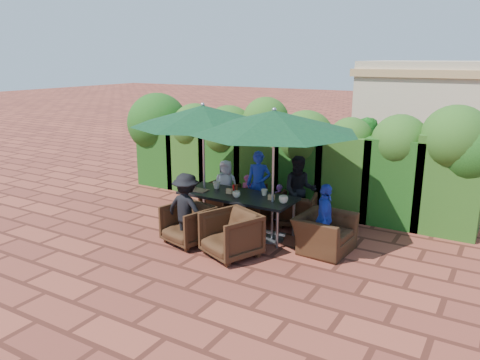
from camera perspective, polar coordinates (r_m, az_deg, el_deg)
The scene contains 32 objects.
ground at distance 9.06m, azimuth -0.99°, elevation -6.62°, with size 80.00×80.00×0.00m, color brown.
dining_table at distance 9.00m, azimuth -0.33°, elevation -2.23°, with size 2.27×0.90×0.75m.
umbrella_left at distance 9.13m, azimuth -4.54°, elevation 7.86°, with size 2.80×2.80×2.46m.
umbrella_right at distance 8.24m, azimuth 4.17°, elevation 7.13°, with size 3.02×3.02×2.46m.
chair_far_left at distance 10.25m, azimuth -2.43°, elevation -1.98°, with size 0.69×0.64×0.71m, color black.
chair_far_mid at distance 9.82m, azimuth 2.91°, elevation -2.71°, with size 0.70×0.66×0.72m, color black.
chair_far_right at distance 9.49m, azimuth 6.97°, elevation -3.41°, with size 0.71×0.66×0.73m, color black.
chair_near_left at distance 8.58m, azimuth -6.36°, elevation -5.16°, with size 0.77×0.72×0.79m, color black.
chair_near_right at distance 7.97m, azimuth -1.10°, elevation -6.42°, with size 0.83×0.78×0.85m, color black.
chair_end_right at distance 8.32m, azimuth 10.31°, elevation -5.67°, with size 0.99×0.65×0.87m, color black.
adult_far_left at distance 10.26m, azimuth -1.74°, elevation -0.70°, with size 0.56×0.33×1.14m, color silver.
adult_far_mid at distance 9.87m, azimuth 2.27°, elevation -0.53°, with size 0.51×0.41×1.41m, color #2038B2.
adult_far_right at distance 9.48m, azimuth 7.26°, elevation -1.28°, with size 0.68×0.41×1.41m, color black.
adult_near_left at distance 8.46m, azimuth -6.54°, elevation -3.56°, with size 0.85×0.39×1.32m, color black.
adult_end_right at distance 8.19m, azimuth 10.27°, elevation -4.66°, with size 0.72×0.36×1.23m, color #2038B2.
child_left at distance 10.06m, azimuth 0.86°, elevation -1.82°, with size 0.31×0.25×0.87m, color #C24476.
child_right at distance 9.73m, azimuth 4.81°, elevation -2.77°, with size 0.28×0.23×0.77m, color #914AA0.
pedestrian_a at distance 11.97m, azimuth 15.14°, elevation 2.92°, with size 1.78×0.64×1.91m, color #279227.
pedestrian_b at distance 11.89m, azimuth 21.75°, elevation 2.14°, with size 0.89×0.54×1.84m, color #C24476.
pedestrian_c at distance 11.83m, azimuth 23.57°, elevation 1.28°, with size 1.02×0.47×1.59m, color gray.
cup_a at distance 9.43m, azimuth -5.91°, elevation -0.60°, with size 0.18×0.18×0.14m, color beige.
cup_b at distance 9.37m, azimuth -2.87°, elevation -0.61°, with size 0.16×0.16×0.15m, color beige.
cup_c at distance 8.77m, azimuth -0.43°, elevation -1.76°, with size 0.15×0.15×0.12m, color beige.
cup_d at distance 8.91m, azimuth 2.98°, elevation -1.51°, with size 0.13×0.13×0.12m, color beige.
cup_e at distance 8.47m, azimuth 5.31°, elevation -2.38°, with size 0.17×0.17×0.13m, color beige.
ketchup_bottle at distance 9.05m, azimuth -0.80°, elevation -1.08°, with size 0.04×0.04×0.17m, color #B20C0A.
sauce_bottle at distance 9.05m, azimuth -0.41°, elevation -1.07°, with size 0.04×0.04×0.17m, color #4C230C.
serving_tray at distance 9.27m, azimuth -5.03°, elevation -1.24°, with size 0.35×0.25×0.02m, color #906745.
number_block_left at distance 9.03m, azimuth -1.31°, elevation -1.36°, with size 0.12×0.06×0.10m, color tan.
number_block_right at distance 8.64m, azimuth 3.85°, elevation -2.12°, with size 0.12×0.06×0.10m, color tan.
hedge_wall at distance 10.70m, azimuth 5.24°, elevation 3.94°, with size 9.10×1.60×2.46m.
building at distance 14.30m, azimuth 26.87°, elevation 6.36°, with size 6.20×3.08×3.20m.
Camera 1 is at (4.44, -7.18, 3.30)m, focal length 35.00 mm.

